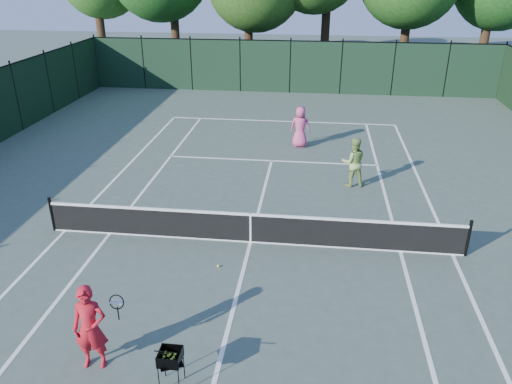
# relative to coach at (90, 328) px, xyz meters

# --- Properties ---
(ground) EXTENTS (90.00, 90.00, 0.00)m
(ground) POSITION_rel_coach_xyz_m (2.38, 5.01, -0.89)
(ground) COLOR #435147
(ground) RESTS_ON ground
(sideline_doubles_left) EXTENTS (0.10, 23.77, 0.01)m
(sideline_doubles_left) POSITION_rel_coach_xyz_m (-3.11, 5.01, -0.89)
(sideline_doubles_left) COLOR white
(sideline_doubles_left) RESTS_ON ground
(sideline_doubles_right) EXTENTS (0.10, 23.77, 0.01)m
(sideline_doubles_right) POSITION_rel_coach_xyz_m (7.86, 5.01, -0.89)
(sideline_doubles_right) COLOR white
(sideline_doubles_right) RESTS_ON ground
(sideline_singles_left) EXTENTS (0.10, 23.77, 0.01)m
(sideline_singles_left) POSITION_rel_coach_xyz_m (-1.74, 5.01, -0.89)
(sideline_singles_left) COLOR white
(sideline_singles_left) RESTS_ON ground
(sideline_singles_right) EXTENTS (0.10, 23.77, 0.01)m
(sideline_singles_right) POSITION_rel_coach_xyz_m (6.49, 5.01, -0.89)
(sideline_singles_right) COLOR white
(sideline_singles_right) RESTS_ON ground
(baseline_far) EXTENTS (10.97, 0.10, 0.01)m
(baseline_far) POSITION_rel_coach_xyz_m (2.38, 16.89, -0.89)
(baseline_far) COLOR white
(baseline_far) RESTS_ON ground
(service_line_far) EXTENTS (8.23, 0.10, 0.01)m
(service_line_far) POSITION_rel_coach_xyz_m (2.38, 11.41, -0.89)
(service_line_far) COLOR white
(service_line_far) RESTS_ON ground
(center_service_line) EXTENTS (0.10, 12.80, 0.01)m
(center_service_line) POSITION_rel_coach_xyz_m (2.38, 5.01, -0.89)
(center_service_line) COLOR white
(center_service_line) RESTS_ON ground
(tennis_net) EXTENTS (11.69, 0.09, 1.06)m
(tennis_net) POSITION_rel_coach_xyz_m (2.38, 5.01, -0.42)
(tennis_net) COLOR black
(tennis_net) RESTS_ON ground
(fence_far) EXTENTS (24.00, 0.05, 3.00)m
(fence_far) POSITION_rel_coach_xyz_m (2.38, 23.01, 0.61)
(fence_far) COLOR black
(fence_far) RESTS_ON ground
(coach) EXTENTS (0.90, 0.71, 1.79)m
(coach) POSITION_rel_coach_xyz_m (0.00, 0.00, 0.00)
(coach) COLOR red
(coach) RESTS_ON ground
(player_pink) EXTENTS (0.91, 0.65, 1.74)m
(player_pink) POSITION_rel_coach_xyz_m (3.41, 13.25, -0.03)
(player_pink) COLOR #C74678
(player_pink) RESTS_ON ground
(player_green) EXTENTS (0.93, 0.77, 1.74)m
(player_green) POSITION_rel_coach_xyz_m (5.40, 9.37, -0.03)
(player_green) COLOR #90B058
(player_green) RESTS_ON ground
(ball_hopper) EXTENTS (0.55, 0.55, 0.79)m
(ball_hopper) POSITION_rel_coach_xyz_m (1.62, -0.33, -0.24)
(ball_hopper) COLOR black
(ball_hopper) RESTS_ON ground
(loose_ball_midcourt) EXTENTS (0.07, 0.07, 0.07)m
(loose_ball_midcourt) POSITION_rel_coach_xyz_m (1.72, 3.65, -0.86)
(loose_ball_midcourt) COLOR #EAF632
(loose_ball_midcourt) RESTS_ON ground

